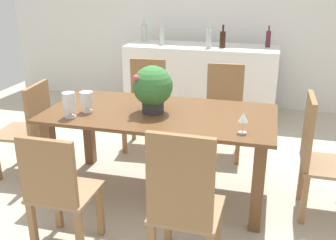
% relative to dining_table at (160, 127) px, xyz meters
% --- Properties ---
extents(ground_plane, '(7.04, 7.04, 0.00)m').
position_rel_dining_table_xyz_m(ground_plane, '(0.00, 0.15, -0.63)').
color(ground_plane, '#BCB29E').
extents(back_wall, '(6.40, 0.10, 2.60)m').
position_rel_dining_table_xyz_m(back_wall, '(0.00, 2.75, 0.67)').
color(back_wall, white).
rests_on(back_wall, ground).
extents(dining_table, '(1.94, 0.95, 0.76)m').
position_rel_dining_table_xyz_m(dining_table, '(0.00, 0.00, 0.00)').
color(dining_table, brown).
rests_on(dining_table, ground).
extents(chair_far_right, '(0.45, 0.46, 0.97)m').
position_rel_dining_table_xyz_m(chair_far_right, '(0.43, 1.00, -0.10)').
color(chair_far_right, olive).
rests_on(chair_far_right, ground).
extents(chair_head_end, '(0.48, 0.49, 0.92)m').
position_rel_dining_table_xyz_m(chair_head_end, '(-1.29, 0.01, -0.12)').
color(chair_head_end, olive).
rests_on(chair_head_end, ground).
extents(chair_far_left, '(0.48, 0.50, 0.98)m').
position_rel_dining_table_xyz_m(chair_far_left, '(-0.45, 1.00, -0.10)').
color(chair_far_left, olive).
rests_on(chair_far_left, ground).
extents(chair_near_right, '(0.44, 0.45, 1.04)m').
position_rel_dining_table_xyz_m(chair_near_right, '(0.43, -1.00, -0.07)').
color(chair_near_right, olive).
rests_on(chair_near_right, ground).
extents(chair_near_left, '(0.43, 0.40, 0.91)m').
position_rel_dining_table_xyz_m(chair_near_left, '(-0.44, -0.98, -0.12)').
color(chair_near_left, olive).
rests_on(chair_near_left, ground).
extents(chair_foot_end, '(0.41, 0.45, 0.99)m').
position_rel_dining_table_xyz_m(chair_foot_end, '(1.29, -0.00, -0.08)').
color(chair_foot_end, olive).
rests_on(chair_foot_end, ground).
extents(flower_centerpiece, '(0.33, 0.34, 0.40)m').
position_rel_dining_table_xyz_m(flower_centerpiece, '(-0.05, -0.03, 0.36)').
color(flower_centerpiece, '#333338').
rests_on(flower_centerpiece, dining_table).
extents(crystal_vase_left, '(0.11, 0.11, 0.18)m').
position_rel_dining_table_xyz_m(crystal_vase_left, '(-0.59, -0.16, 0.25)').
color(crystal_vase_left, silver).
rests_on(crystal_vase_left, dining_table).
extents(crystal_vase_center_near, '(0.10, 0.10, 0.21)m').
position_rel_dining_table_xyz_m(crystal_vase_center_near, '(-0.67, -0.32, 0.26)').
color(crystal_vase_center_near, silver).
rests_on(crystal_vase_center_near, dining_table).
extents(wine_glass, '(0.07, 0.07, 0.16)m').
position_rel_dining_table_xyz_m(wine_glass, '(0.72, -0.29, 0.25)').
color(wine_glass, silver).
rests_on(wine_glass, dining_table).
extents(kitchen_counter, '(2.00, 0.66, 0.98)m').
position_rel_dining_table_xyz_m(kitchen_counter, '(-0.02, 2.11, -0.14)').
color(kitchen_counter, white).
rests_on(kitchen_counter, ground).
extents(wine_bottle_tall, '(0.06, 0.06, 0.27)m').
position_rel_dining_table_xyz_m(wine_bottle_tall, '(0.82, 2.21, 0.46)').
color(wine_bottle_tall, '#511E28').
rests_on(wine_bottle_tall, kitchen_counter).
extents(wine_bottle_dark, '(0.08, 0.08, 0.31)m').
position_rel_dining_table_xyz_m(wine_bottle_dark, '(-0.87, 2.27, 0.47)').
color(wine_bottle_dark, '#B2BFB7').
rests_on(wine_bottle_dark, kitchen_counter).
extents(wine_bottle_green, '(0.07, 0.07, 0.32)m').
position_rel_dining_table_xyz_m(wine_bottle_green, '(0.09, 1.95, 0.48)').
color(wine_bottle_green, '#B2BFB7').
rests_on(wine_bottle_green, kitchen_counter).
extents(wine_bottle_clear, '(0.07, 0.07, 0.29)m').
position_rel_dining_table_xyz_m(wine_bottle_clear, '(0.26, 2.04, 0.46)').
color(wine_bottle_clear, black).
rests_on(wine_bottle_clear, kitchen_counter).
extents(wine_bottle_amber, '(0.06, 0.06, 0.32)m').
position_rel_dining_table_xyz_m(wine_bottle_amber, '(-0.55, 2.04, 0.48)').
color(wine_bottle_amber, '#B2BFB7').
rests_on(wine_bottle_amber, kitchen_counter).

